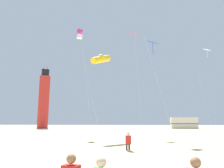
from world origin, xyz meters
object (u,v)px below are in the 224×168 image
kite_flyer_standing (128,141)px  kite_tube_gold (101,59)px  kite_diamond_rainbow (134,38)px  lighthouse_distant (44,99)px  kite_diamond_white (206,54)px  kite_box_magenta (80,34)px  kite_diamond_blue (153,46)px  rv_van_cream (184,123)px

kite_flyer_standing → kite_tube_gold: size_ratio=0.13×
kite_diamond_rainbow → lighthouse_distant: bearing=129.7°
kite_diamond_white → lighthouse_distant: (-34.17, 24.41, -3.45)m
kite_box_magenta → kite_tube_gold: bearing=-52.7°
kite_diamond_white → kite_box_magenta: (-17.27, -4.52, 1.63)m
kite_diamond_white → kite_diamond_blue: (-8.64, -10.69, -2.55)m
kite_diamond_blue → kite_box_magenta: 11.40m
kite_diamond_rainbow → rv_van_cream: (12.69, 29.62, -10.85)m
kite_diamond_rainbow → rv_van_cream: bearing=66.8°
kite_tube_gold → rv_van_cream: (16.17, 34.43, -6.71)m
kite_diamond_white → kite_tube_gold: kite_diamond_white is taller
kite_diamond_blue → rv_van_cream: bearing=73.0°
kite_diamond_rainbow → kite_diamond_white: bearing=22.5°
rv_van_cream → kite_diamond_white: bearing=-93.1°
kite_tube_gold → kite_diamond_rainbow: size_ratio=0.67×
kite_box_magenta → lighthouse_distant: (-16.90, 28.93, -5.08)m
kite_flyer_standing → kite_diamond_rainbow: kite_diamond_rainbow is taller
kite_flyer_standing → kite_tube_gold: (-2.81, 6.85, 7.48)m
lighthouse_distant → kite_tube_gold: bearing=-58.7°
kite_diamond_rainbow → lighthouse_distant: size_ratio=0.78×
kite_flyer_standing → rv_van_cream: (13.36, 41.27, 0.78)m
kite_flyer_standing → lighthouse_distant: lighthouse_distant is taller
kite_diamond_white → rv_van_cream: size_ratio=1.85×
kite_diamond_blue → kite_box_magenta: kite_box_magenta is taller
kite_tube_gold → kite_diamond_white: bearing=33.4°
kite_diamond_blue → kite_diamond_rainbow: size_ratio=0.71×
kite_box_magenta → kite_diamond_rainbow: kite_box_magenta is taller
kite_diamond_blue → kite_diamond_rainbow: bearing=104.6°
kite_tube_gold → lighthouse_distant: size_ratio=0.52×
rv_van_cream → kite_box_magenta: bearing=-121.0°
kite_flyer_standing → kite_box_magenta: kite_box_magenta is taller
kite_tube_gold → rv_van_cream: kite_tube_gold is taller
kite_diamond_white → kite_diamond_rainbow: 11.21m
kite_diamond_white → kite_tube_gold: bearing=-146.6°
kite_box_magenta → lighthouse_distant: 33.89m
kite_flyer_standing → kite_tube_gold: 10.53m
kite_flyer_standing → lighthouse_distant: size_ratio=0.07×
kite_diamond_rainbow → kite_tube_gold: bearing=-125.9°
kite_diamond_blue → rv_van_cream: (11.02, 36.04, -7.34)m
kite_diamond_blue → lighthouse_distant: 43.41m
kite_diamond_white → kite_tube_gold: (-13.79, -9.08, -3.19)m
kite_flyer_standing → kite_diamond_blue: size_ratio=0.12×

